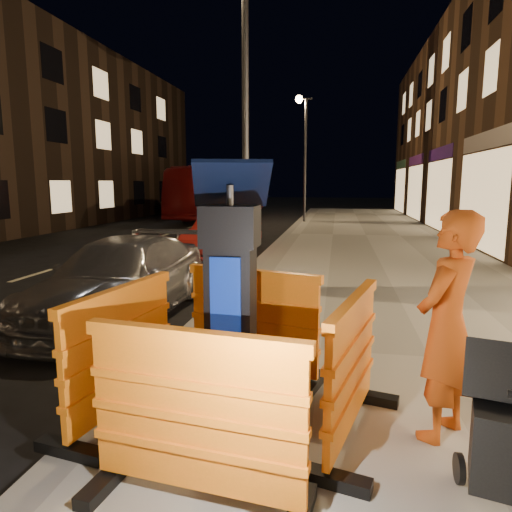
% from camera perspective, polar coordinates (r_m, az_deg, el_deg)
% --- Properties ---
extents(ground_plane, '(120.00, 120.00, 0.00)m').
position_cam_1_polar(ground_plane, '(5.98, -9.48, -11.78)').
color(ground_plane, black).
rests_on(ground_plane, ground).
extents(sidewalk, '(6.00, 60.00, 0.15)m').
position_cam_1_polar(sidewalk, '(5.74, 20.79, -12.39)').
color(sidewalk, gray).
rests_on(sidewalk, ground).
extents(kerb, '(0.30, 60.00, 0.15)m').
position_cam_1_polar(kerb, '(5.95, -9.50, -11.11)').
color(kerb, slate).
rests_on(kerb, ground).
extents(parking_kiosk, '(0.76, 0.76, 2.02)m').
position_cam_1_polar(parking_kiosk, '(3.63, -3.14, -6.32)').
color(parking_kiosk, black).
rests_on(parking_kiosk, sidewalk).
extents(barrier_front, '(1.51, 0.77, 1.12)m').
position_cam_1_polar(barrier_front, '(2.95, -7.55, -19.60)').
color(barrier_front, orange).
rests_on(barrier_front, sidewalk).
extents(barrier_back, '(1.55, 0.95, 1.12)m').
position_cam_1_polar(barrier_back, '(4.65, -0.38, -8.53)').
color(barrier_back, orange).
rests_on(barrier_back, sidewalk).
extents(barrier_kerbside, '(0.84, 1.53, 1.12)m').
position_cam_1_polar(barrier_kerbside, '(4.09, -16.43, -11.47)').
color(barrier_kerbside, orange).
rests_on(barrier_kerbside, sidewalk).
extents(barrier_bldgside, '(0.93, 1.55, 1.12)m').
position_cam_1_polar(barrier_bldgside, '(3.69, 11.86, -13.57)').
color(barrier_bldgside, orange).
rests_on(barrier_bldgside, sidewalk).
extents(car_silver, '(1.86, 4.32, 1.24)m').
position_cam_1_polar(car_silver, '(7.65, -16.27, -7.33)').
color(car_silver, '#B4B4B9').
rests_on(car_silver, ground).
extents(car_red, '(1.63, 3.87, 1.24)m').
position_cam_1_polar(car_red, '(13.29, -4.05, -0.02)').
color(car_red, maroon).
rests_on(car_red, ground).
extents(bus_doubledecker, '(3.31, 11.03, 3.03)m').
position_cam_1_polar(bus_doubledecker, '(27.30, -4.29, 4.72)').
color(bus_doubledecker, maroon).
rests_on(bus_doubledecker, ground).
extents(man, '(0.72, 0.78, 1.78)m').
position_cam_1_polar(man, '(3.81, 22.73, -8.11)').
color(man, '#A83F0F').
rests_on(man, sidewalk).
extents(street_lamp_mid, '(0.12, 0.12, 6.00)m').
position_cam_1_polar(street_lamp_mid, '(8.48, -1.33, 16.13)').
color(street_lamp_mid, '#3F3F44').
rests_on(street_lamp_mid, sidewalk).
extents(street_lamp_far, '(0.12, 0.12, 6.00)m').
position_cam_1_polar(street_lamp_far, '(23.33, 6.16, 11.67)').
color(street_lamp_far, '#3F3F44').
rests_on(street_lamp_far, sidewalk).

